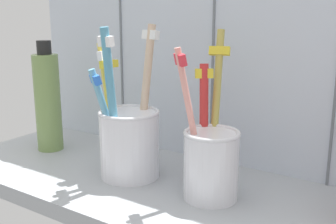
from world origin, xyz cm
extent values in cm
cube|color=#9EA3A8|center=(0.00, 0.00, 1.00)|extent=(64.00, 22.00, 2.00)
cube|color=silver|center=(0.00, 12.00, 22.50)|extent=(64.00, 2.00, 45.00)
cube|color=slate|center=(-16.00, 10.90, 22.50)|extent=(0.30, 0.20, 45.00)
cube|color=slate|center=(0.00, 10.90, 22.50)|extent=(0.30, 0.20, 45.00)
cylinder|color=white|center=(-5.82, 0.04, 6.19)|extent=(7.56, 7.56, 8.39)
torus|color=silver|center=(-5.82, 0.04, 10.39)|extent=(7.68, 7.68, 0.50)
cylinder|color=beige|center=(-5.27, 2.59, 11.72)|extent=(1.66, 3.92, 18.79)
cube|color=white|center=(-5.07, 3.72, 19.72)|extent=(2.52, 1.37, 1.23)
cylinder|color=gold|center=(-8.91, -0.21, 10.60)|extent=(3.14, 1.78, 16.51)
cube|color=white|center=(-9.66, -0.44, 17.25)|extent=(1.46, 2.69, 1.24)
cylinder|color=silver|center=(-8.40, -0.13, 9.89)|extent=(2.18, 1.07, 15.06)
cube|color=yellow|center=(-8.86, -0.12, 16.18)|extent=(1.02, 2.57, 0.99)
cylinder|color=#5198B7|center=(-5.90, -2.93, 11.65)|extent=(1.05, 2.91, 18.60)
cube|color=white|center=(-5.92, -3.68, 19.32)|extent=(1.86, 0.97, 1.24)
cylinder|color=#67A8C5|center=(-6.86, -2.51, 9.23)|extent=(3.10, 4.40, 13.88)
cube|color=blue|center=(-7.64, -3.80, 14.87)|extent=(2.55, 2.07, 1.21)
cylinder|color=silver|center=(5.82, 0.04, 5.82)|extent=(6.17, 6.17, 7.63)
torus|color=silver|center=(5.82, 0.04, 9.63)|extent=(6.37, 6.37, 0.50)
cylinder|color=tan|center=(4.49, 3.34, 11.44)|extent=(2.89, 6.22, 18.34)
cube|color=yellow|center=(3.87, 5.14, 18.07)|extent=(2.65, 1.84, 1.18)
cylinder|color=red|center=(3.66, 2.07, 9.60)|extent=(2.27, 2.49, 14.49)
cube|color=yellow|center=(3.32, 2.50, 15.69)|extent=(2.11, 1.91, 1.15)
cylinder|color=pink|center=(4.26, -1.64, 10.69)|extent=(3.22, 3.60, 16.72)
cube|color=#E5333F|center=(3.36, -2.70, 17.76)|extent=(2.31, 2.14, 1.28)
cylinder|color=#769351|center=(-22.75, 1.57, 9.25)|extent=(3.84, 3.84, 14.49)
cylinder|color=black|center=(-22.75, 1.57, 17.49)|extent=(2.11, 2.11, 2.00)
camera|label=1|loc=(25.96, -38.75, 22.51)|focal=44.22mm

